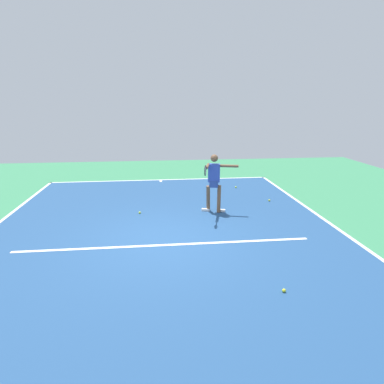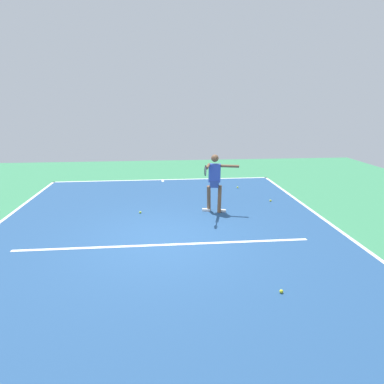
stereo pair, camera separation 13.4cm
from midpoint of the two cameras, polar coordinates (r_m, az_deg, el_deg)
name	(u,v)px [view 1 (the left image)]	position (r m, az deg, el deg)	size (l,w,h in m)	color
ground_plane	(165,239)	(7.96, -5.21, -8.29)	(22.05, 22.05, 0.00)	#388456
court_surface	(165,239)	(7.96, -5.21, -8.28)	(9.13, 12.62, 0.00)	navy
court_line_baseline_near	(161,180)	(13.92, -5.78, 2.14)	(9.13, 0.10, 0.01)	white
court_line_sideline_left	(342,232)	(9.19, 24.38, -6.33)	(0.10, 12.62, 0.01)	white
court_line_service	(166,245)	(7.67, -5.16, -9.23)	(6.85, 0.10, 0.01)	white
court_line_centre_mark	(161,181)	(13.73, -5.77, 1.95)	(0.10, 0.30, 0.01)	white
tennis_player	(214,179)	(9.59, 3.48, 2.23)	(1.13, 1.15, 1.75)	brown
tennis_ball_near_player	(140,213)	(9.81, -9.55, -3.58)	(0.07, 0.07, 0.07)	#C6E53D
tennis_ball_by_baseline	(284,291)	(6.12, 15.20, -16.34)	(0.07, 0.07, 0.07)	yellow
tennis_ball_by_sideline	(236,187)	(12.65, 7.40, 0.86)	(0.07, 0.07, 0.07)	#C6E53D
tennis_ball_far_corner	(269,200)	(11.15, 13.05, -1.42)	(0.07, 0.07, 0.07)	yellow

